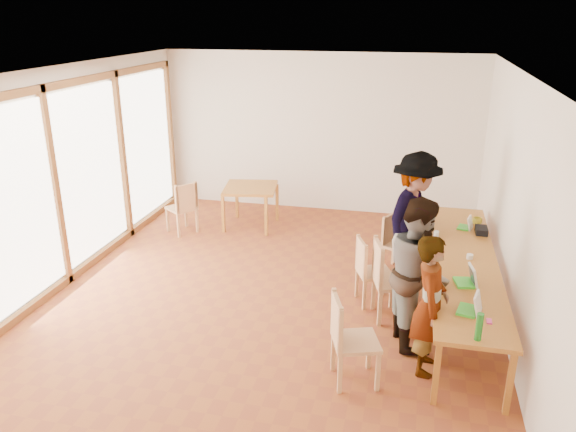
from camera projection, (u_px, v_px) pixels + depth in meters
The scene contains 25 objects.
ground at pixel (265, 304), 7.49m from camera, with size 8.00×8.00×0.00m, color brown.
wall_back at pixel (319, 133), 10.63m from camera, with size 6.00×0.10×3.00m, color beige.
wall_front at pixel (85, 404), 3.31m from camera, with size 6.00×0.10×3.00m, color beige.
wall_right at pixel (520, 216), 6.34m from camera, with size 0.10×8.00×3.00m, color beige.
window_wall at pixel (53, 182), 7.60m from camera, with size 0.10×8.00×3.00m, color white.
ceiling at pixel (262, 72), 6.45m from camera, with size 6.00×8.00×0.04m, color white.
communal_table at pixel (464, 263), 7.06m from camera, with size 0.80×4.00×0.75m.
side_table at pixel (250, 191), 9.99m from camera, with size 0.90×0.90×0.75m.
chair_near at pixel (346, 331), 5.74m from camera, with size 0.58×0.58×0.52m.
chair_mid at pixel (386, 272), 6.96m from camera, with size 0.59×0.59×0.55m.
chair_far at pixel (368, 265), 7.34m from camera, with size 0.55×0.55×0.48m.
chair_empty at pixel (394, 237), 8.32m from camera, with size 0.54×0.54×0.46m.
chair_spare at pixel (184, 203), 9.69m from camera, with size 0.61×0.61×0.50m.
person_near at pixel (430, 305), 5.88m from camera, with size 0.57×0.37×1.56m, color gray.
person_mid at pixel (417, 272), 6.39m from camera, with size 0.86×0.67×1.78m, color gray.
person_far at pixel (414, 218), 7.86m from camera, with size 1.23×0.70×1.90m, color gray.
laptop_near at pixel (472, 307), 5.78m from camera, with size 0.28×0.30×0.22m.
laptop_mid at pixel (468, 279), 6.38m from camera, with size 0.27×0.30×0.22m.
laptop_far at pixel (467, 225), 8.02m from camera, with size 0.24×0.26×0.19m.
yellow_mug at pixel (477, 221), 8.16m from camera, with size 0.14×0.14×0.11m, color yellow.
green_bottle at pixel (479, 327), 5.27m from camera, with size 0.07×0.07×0.28m, color #1B691E.
clear_glass at pixel (436, 234), 7.72m from camera, with size 0.07×0.07×0.09m, color silver.
condiment_cup at pixel (470, 257), 7.05m from camera, with size 0.08×0.08×0.06m, color white.
pink_phone at pixel (489, 321), 5.62m from camera, with size 0.05×0.10×0.01m, color #DA328A.
black_pouch at pixel (481, 230), 7.85m from camera, with size 0.16×0.26×0.09m, color black.
Camera 1 is at (1.78, -6.39, 3.68)m, focal length 35.00 mm.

